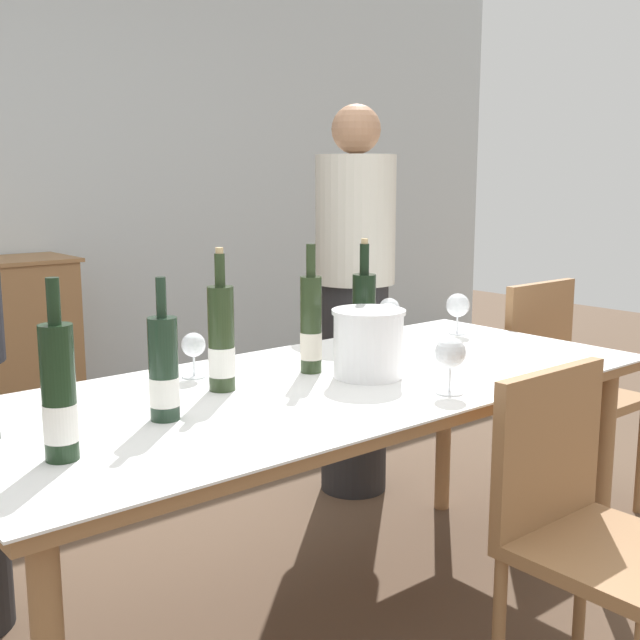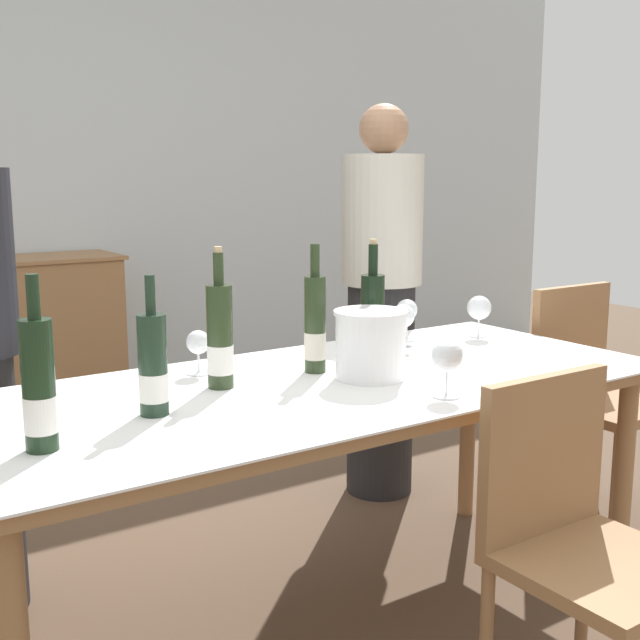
% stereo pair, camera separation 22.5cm
% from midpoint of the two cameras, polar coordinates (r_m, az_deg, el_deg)
% --- Properties ---
extents(ground_plane, '(12.00, 12.00, 0.00)m').
position_cam_midpoint_polar(ground_plane, '(2.59, 2.66, -20.97)').
color(ground_plane, brown).
extents(back_wall, '(8.00, 0.10, 2.80)m').
position_cam_midpoint_polar(back_wall, '(4.72, -18.06, 10.49)').
color(back_wall, silver).
rests_on(back_wall, ground_plane).
extents(dining_table, '(2.08, 0.90, 0.76)m').
position_cam_midpoint_polar(dining_table, '(2.31, 2.81, -6.07)').
color(dining_table, '#996B42').
rests_on(dining_table, ground_plane).
extents(ice_bucket, '(0.21, 0.21, 0.20)m').
position_cam_midpoint_polar(ice_bucket, '(2.32, 6.39, -1.63)').
color(ice_bucket, white).
rests_on(ice_bucket, dining_table).
extents(wine_bottle_0, '(0.07, 0.07, 0.35)m').
position_cam_midpoint_polar(wine_bottle_0, '(1.97, -8.63, -3.40)').
color(wine_bottle_0, '#1E3323').
rests_on(wine_bottle_0, dining_table).
extents(wine_bottle_1, '(0.07, 0.07, 0.38)m').
position_cam_midpoint_polar(wine_bottle_1, '(2.37, 2.36, -0.47)').
color(wine_bottle_1, '#28381E').
rests_on(wine_bottle_1, dining_table).
extents(wine_bottle_2, '(0.07, 0.07, 0.38)m').
position_cam_midpoint_polar(wine_bottle_2, '(1.76, -15.96, -4.76)').
color(wine_bottle_2, black).
rests_on(wine_bottle_2, dining_table).
extents(wine_bottle_4, '(0.08, 0.08, 0.39)m').
position_cam_midpoint_polar(wine_bottle_4, '(2.52, 6.31, -0.05)').
color(wine_bottle_4, black).
rests_on(wine_bottle_4, dining_table).
extents(wine_bottle_5, '(0.07, 0.07, 0.39)m').
position_cam_midpoint_polar(wine_bottle_5, '(2.20, -4.25, -1.38)').
color(wine_bottle_5, '#28381E').
rests_on(wine_bottle_5, dining_table).
extents(wine_glass_0, '(0.08, 0.08, 0.16)m').
position_cam_midpoint_polar(wine_glass_0, '(2.15, 12.01, -2.66)').
color(wine_glass_0, white).
rests_on(wine_glass_0, dining_table).
extents(wine_glass_1, '(0.08, 0.08, 0.15)m').
position_cam_midpoint_polar(wine_glass_1, '(2.86, 8.44, 0.60)').
color(wine_glass_1, white).
rests_on(wine_glass_1, dining_table).
extents(wine_glass_2, '(0.07, 0.07, 0.13)m').
position_cam_midpoint_polar(wine_glass_2, '(2.37, -6.00, -1.77)').
color(wine_glass_2, white).
rests_on(wine_glass_2, dining_table).
extents(wine_glass_3, '(0.09, 0.09, 0.15)m').
position_cam_midpoint_polar(wine_glass_3, '(2.97, 13.40, 0.78)').
color(wine_glass_3, white).
rests_on(wine_glass_3, dining_table).
extents(wine_glass_4, '(0.08, 0.08, 0.15)m').
position_cam_midpoint_polar(wine_glass_4, '(2.72, 8.26, 0.18)').
color(wine_glass_4, white).
rests_on(wine_glass_4, dining_table).
extents(chair_near_front, '(0.42, 0.42, 0.86)m').
position_cam_midpoint_polar(chair_near_front, '(2.12, 20.77, -13.82)').
color(chair_near_front, '#996B42').
rests_on(chair_near_front, ground_plane).
extents(chair_right_end, '(0.42, 0.42, 0.91)m').
position_cam_midpoint_polar(chair_right_end, '(3.35, 20.55, -4.36)').
color(chair_right_end, '#996B42').
rests_on(chair_right_end, ground_plane).
extents(person_guest_left, '(0.33, 0.33, 1.62)m').
position_cam_midpoint_polar(person_guest_left, '(3.34, 6.31, 1.10)').
color(person_guest_left, '#262628').
rests_on(person_guest_left, ground_plane).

